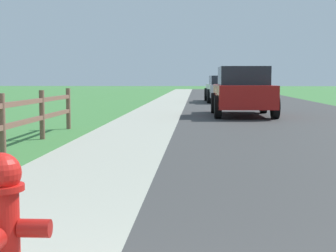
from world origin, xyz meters
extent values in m
plane|color=#3E7A3C|center=(0.00, 25.00, 0.00)|extent=(120.00, 120.00, 0.00)
cube|color=#3A3A3A|center=(3.50, 27.00, 0.00)|extent=(7.00, 66.00, 0.01)
cube|color=#A3A595|center=(-3.00, 27.00, 0.00)|extent=(6.00, 66.00, 0.01)
cube|color=#3E7A3C|center=(-4.50, 27.00, 0.01)|extent=(5.00, 66.00, 0.00)
cylinder|color=red|center=(-0.58, 1.56, 0.33)|extent=(0.20, 0.20, 0.67)
cylinder|color=red|center=(-0.58, 1.56, 0.65)|extent=(0.27, 0.27, 0.03)
sphere|color=red|center=(-0.58, 1.56, 0.74)|extent=(0.24, 0.24, 0.24)
cube|color=#A91511|center=(-0.58, 1.56, 0.81)|extent=(0.04, 0.04, 0.04)
cylinder|color=#A91511|center=(-0.39, 1.56, 0.41)|extent=(0.18, 0.11, 0.11)
cylinder|color=brown|center=(-2.69, 7.02, 0.52)|extent=(0.11, 0.11, 1.04)
cylinder|color=brown|center=(-2.69, 9.23, 0.52)|extent=(0.11, 0.11, 1.04)
cylinder|color=brown|center=(-2.69, 11.43, 0.52)|extent=(0.11, 0.11, 1.04)
cube|color=maroon|center=(2.12, 16.46, 0.69)|extent=(1.86, 4.36, 0.74)
cube|color=#1E232B|center=(2.12, 16.36, 1.37)|extent=(1.62, 2.18, 0.62)
cylinder|color=black|center=(1.19, 17.80, 0.37)|extent=(0.23, 0.75, 0.75)
cylinder|color=black|center=(3.01, 17.82, 0.37)|extent=(0.23, 0.75, 0.75)
cylinder|color=black|center=(1.22, 15.11, 0.37)|extent=(0.23, 0.75, 0.75)
cylinder|color=black|center=(3.04, 15.13, 0.37)|extent=(0.23, 0.75, 0.75)
cube|color=#B7BABF|center=(2.11, 26.73, 0.64)|extent=(2.08, 4.95, 0.66)
cube|color=#1E232B|center=(2.12, 26.58, 1.20)|extent=(1.78, 2.55, 0.46)
cylinder|color=black|center=(1.10, 28.22, 0.36)|extent=(0.24, 0.74, 0.73)
cylinder|color=black|center=(3.03, 28.28, 0.36)|extent=(0.24, 0.74, 0.73)
cylinder|color=black|center=(1.19, 25.18, 0.36)|extent=(0.24, 0.74, 0.73)
cylinder|color=black|center=(3.13, 25.24, 0.36)|extent=(0.24, 0.74, 0.73)
camera|label=1|loc=(0.55, -1.31, 1.28)|focal=54.84mm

